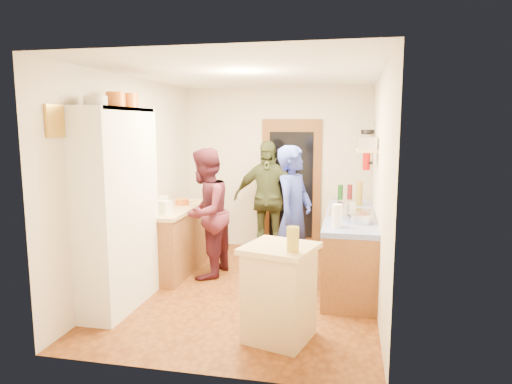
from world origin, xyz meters
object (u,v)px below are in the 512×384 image
(person_back, at_px, (268,199))
(person_left, at_px, (209,213))
(person_hob, at_px, (295,218))
(island_base, at_px, (279,295))
(hutch_body, at_px, (118,209))
(right_counter_base, at_px, (350,250))

(person_back, bearing_deg, person_left, -118.40)
(person_hob, xyz_separation_m, person_back, (-0.58, 1.33, 0.00))
(island_base, bearing_deg, person_hob, 90.97)
(person_left, distance_m, person_back, 1.24)
(hutch_body, distance_m, person_back, 2.61)
(person_left, height_order, person_back, person_back)
(hutch_body, height_order, person_left, hutch_body)
(hutch_body, height_order, person_hob, hutch_body)
(right_counter_base, relative_size, person_left, 1.28)
(person_hob, bearing_deg, person_left, 97.12)
(hutch_body, bearing_deg, person_left, 61.28)
(island_base, distance_m, person_left, 2.07)
(person_back, bearing_deg, island_base, -76.99)
(right_counter_base, distance_m, island_base, 1.86)
(person_left, xyz_separation_m, person_back, (0.60, 1.09, 0.03))
(person_left, bearing_deg, person_hob, 84.17)
(island_base, distance_m, person_back, 2.82)
(person_back, bearing_deg, right_counter_base, -37.61)
(hutch_body, relative_size, right_counter_base, 1.00)
(island_base, height_order, person_back, person_back)
(right_counter_base, height_order, person_left, person_left)
(person_hob, bearing_deg, person_back, 42.23)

